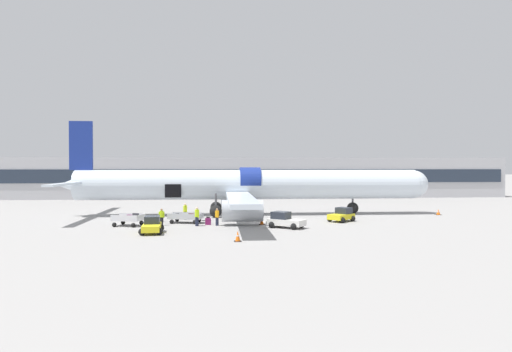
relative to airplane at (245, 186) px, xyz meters
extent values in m
plane|color=gray|center=(2.45, -7.37, -3.18)|extent=(500.00, 500.00, 0.00)
cube|color=#B2B2B7|center=(2.45, 29.97, 0.24)|extent=(88.09, 10.30, 6.84)
cube|color=#232D3D|center=(2.45, 24.76, 0.58)|extent=(86.33, 0.16, 2.19)
cylinder|color=silver|center=(0.51, 0.00, 0.15)|extent=(37.37, 3.24, 3.24)
sphere|color=silver|center=(19.20, 0.00, 0.15)|extent=(3.08, 3.08, 3.08)
cone|color=silver|center=(-18.17, 0.00, 0.15)|extent=(3.72, 2.98, 2.98)
cylinder|color=navy|center=(0.51, -0.03, 0.44)|extent=(2.24, 3.24, 3.24)
cube|color=navy|center=(-17.56, 0.00, 4.38)|extent=(2.43, 0.28, 5.22)
cube|color=silver|center=(-17.58, -4.85, 0.47)|extent=(0.98, 9.71, 0.20)
cube|color=silver|center=(-17.58, 4.86, 0.47)|extent=(0.98, 9.71, 0.20)
cube|color=silver|center=(-0.98, -9.16, -0.74)|extent=(2.33, 17.35, 0.40)
cube|color=silver|center=(-0.98, 9.16, -0.74)|extent=(2.33, 17.35, 0.40)
cylinder|color=#B2B7BF|center=(-0.78, -8.90, -1.87)|extent=(3.71, 1.95, 1.95)
cylinder|color=#B2B7BF|center=(-0.78, 8.91, -1.87)|extent=(3.71, 1.95, 1.95)
cube|color=black|center=(-7.71, -1.60, -0.42)|extent=(1.70, 0.12, 1.40)
cylinder|color=#56565B|center=(12.10, 0.00, -1.60)|extent=(0.22, 0.22, 1.87)
sphere|color=black|center=(12.10, 0.00, -2.54)|extent=(1.30, 1.30, 1.30)
cylinder|color=#56565B|center=(-3.22, -2.32, -1.60)|extent=(0.22, 0.22, 1.87)
sphere|color=black|center=(-3.22, -2.32, -2.54)|extent=(1.30, 1.30, 1.30)
cylinder|color=#56565B|center=(-3.22, 2.32, -1.60)|extent=(0.22, 0.22, 1.87)
sphere|color=black|center=(-3.22, 2.32, -2.54)|extent=(1.30, 1.30, 1.30)
cube|color=yellow|center=(8.89, -6.93, -2.70)|extent=(2.94, 2.84, 0.50)
cube|color=#232833|center=(9.23, -6.63, -2.14)|extent=(1.72, 1.73, 0.60)
cube|color=black|center=(9.90, -6.05, -2.80)|extent=(0.99, 1.11, 0.25)
sphere|color=black|center=(10.02, -6.90, -2.90)|extent=(0.56, 0.56, 0.56)
sphere|color=black|center=(9.07, -5.81, -2.90)|extent=(0.56, 0.56, 0.56)
sphere|color=black|center=(8.70, -8.05, -2.90)|extent=(0.56, 0.56, 0.56)
sphere|color=black|center=(7.75, -6.96, -2.90)|extent=(0.56, 0.56, 0.56)
cube|color=silver|center=(2.93, -11.03, -2.68)|extent=(3.40, 3.05, 0.53)
cube|color=#232833|center=(2.49, -10.71, -2.11)|extent=(1.88, 1.85, 0.63)
cube|color=black|center=(1.63, -10.07, -2.79)|extent=(0.89, 1.14, 0.26)
sphere|color=black|center=(2.49, -9.83, -2.90)|extent=(0.56, 0.56, 0.56)
sphere|color=black|center=(1.66, -10.96, -2.90)|extent=(0.56, 0.56, 0.56)
sphere|color=black|center=(4.21, -11.10, -2.90)|extent=(0.56, 0.56, 0.56)
sphere|color=black|center=(3.38, -12.23, -2.90)|extent=(0.56, 0.56, 0.56)
cube|color=yellow|center=(-8.25, -13.30, -2.70)|extent=(1.59, 3.17, 0.48)
cube|color=#232833|center=(-8.29, -12.76, -2.17)|extent=(1.27, 1.46, 0.59)
cube|color=black|center=(-8.36, -11.71, -2.80)|extent=(1.25, 0.21, 0.24)
sphere|color=black|center=(-7.67, -12.20, -2.90)|extent=(0.56, 0.56, 0.56)
sphere|color=black|center=(-8.98, -12.30, -2.90)|extent=(0.56, 0.56, 0.56)
sphere|color=black|center=(-7.52, -14.29, -2.90)|extent=(0.56, 0.56, 0.56)
sphere|color=black|center=(-8.83, -14.39, -2.90)|extent=(0.56, 0.56, 0.56)
cube|color=#B7BABF|center=(-6.03, -6.76, -2.74)|extent=(3.41, 2.26, 0.05)
cube|color=#B7BABF|center=(-4.53, -7.09, -2.49)|extent=(0.41, 1.59, 0.46)
cube|color=#B7BABF|center=(-6.20, -7.51, -2.49)|extent=(3.01, 0.73, 0.46)
cube|color=#B7BABF|center=(-5.86, -6.00, -2.49)|extent=(3.01, 0.73, 0.46)
cube|color=#333338|center=(-4.06, -7.20, -2.93)|extent=(0.90, 0.27, 0.06)
sphere|color=black|center=(-5.13, -7.78, -2.98)|extent=(0.40, 0.40, 0.40)
sphere|color=black|center=(-4.78, -6.21, -2.98)|extent=(0.40, 0.40, 0.40)
sphere|color=black|center=(-7.28, -7.31, -2.98)|extent=(0.40, 0.40, 0.40)
sphere|color=black|center=(-6.93, -5.73, -2.98)|extent=(0.40, 0.40, 0.40)
cube|color=black|center=(-6.87, -6.23, -2.53)|extent=(0.33, 0.19, 0.38)
cube|color=#4C1E1E|center=(-5.53, -6.69, -2.51)|extent=(0.52, 0.35, 0.42)
cube|color=#4C1E1E|center=(-4.99, -7.33, -2.51)|extent=(0.45, 0.22, 0.42)
cube|color=silver|center=(-11.02, -8.54, -2.65)|extent=(2.88, 2.29, 0.05)
cube|color=silver|center=(-9.81, -8.84, -2.38)|extent=(0.48, 1.69, 0.49)
cube|color=silver|center=(-11.22, -9.35, -2.38)|extent=(2.43, 0.66, 0.49)
cube|color=silver|center=(-10.81, -7.73, -2.38)|extent=(2.43, 0.66, 0.49)
cube|color=#333338|center=(-9.35, -8.96, -2.87)|extent=(0.89, 0.30, 0.06)
sphere|color=black|center=(-10.36, -9.59, -2.98)|extent=(0.40, 0.40, 0.40)
sphere|color=black|center=(-9.94, -7.92, -2.98)|extent=(0.40, 0.40, 0.40)
sphere|color=black|center=(-12.09, -9.16, -2.98)|extent=(0.40, 0.40, 0.40)
sphere|color=black|center=(-11.67, -7.49, -2.98)|extent=(0.40, 0.40, 0.40)
cube|color=#14472D|center=(-11.27, -8.44, -2.46)|extent=(0.42, 0.21, 0.33)
cube|color=#721951|center=(-10.93, -8.41, -2.41)|extent=(0.43, 0.29, 0.43)
cube|color=olive|center=(-11.94, -8.40, -2.44)|extent=(0.56, 0.37, 0.36)
cube|color=#2D2D33|center=(-10.32, -8.71, -2.33)|extent=(0.58, 0.47, 0.59)
cylinder|color=#1E2338|center=(-3.07, -8.92, -2.81)|extent=(0.33, 0.33, 0.75)
cylinder|color=orange|center=(-3.07, -8.92, -2.13)|extent=(0.43, 0.43, 0.59)
sphere|color=#9E7556|center=(-3.07, -8.92, -1.73)|extent=(0.21, 0.21, 0.21)
cylinder|color=orange|center=(-3.02, -9.12, -2.20)|extent=(0.14, 0.14, 0.55)
cylinder|color=orange|center=(-3.12, -8.71, -2.20)|extent=(0.14, 0.14, 0.55)
cylinder|color=#1E2338|center=(-4.86, -9.12, -2.77)|extent=(0.42, 0.42, 0.82)
cylinder|color=#B7E019|center=(-4.86, -9.12, -2.03)|extent=(0.54, 0.54, 0.65)
sphere|color=beige|center=(-4.86, -9.12, -1.60)|extent=(0.23, 0.23, 0.23)
cylinder|color=#B7E019|center=(-4.99, -8.93, -2.11)|extent=(0.17, 0.17, 0.60)
cylinder|color=#B7E019|center=(-4.73, -9.31, -2.11)|extent=(0.17, 0.17, 0.60)
cylinder|color=#2D2D33|center=(-6.27, -4.06, -2.79)|extent=(0.41, 0.41, 0.80)
cylinder|color=#CCE523|center=(-6.27, -4.06, -2.07)|extent=(0.53, 0.53, 0.63)
sphere|color=beige|center=(-6.27, -4.06, -1.65)|extent=(0.22, 0.22, 0.22)
cylinder|color=#CCE523|center=(-6.12, -4.23, -2.14)|extent=(0.17, 0.17, 0.58)
cylinder|color=#CCE523|center=(-6.42, -3.90, -2.14)|extent=(0.17, 0.17, 0.58)
cylinder|color=black|center=(-8.06, -8.46, -2.81)|extent=(0.35, 0.35, 0.74)
cylinder|color=#B7E019|center=(-8.06, -8.46, -2.15)|extent=(0.45, 0.45, 0.59)
sphere|color=#9E7556|center=(-8.06, -8.46, -1.75)|extent=(0.21, 0.21, 0.21)
cylinder|color=#B7E019|center=(-8.26, -8.54, -2.21)|extent=(0.14, 0.14, 0.54)
cylinder|color=#B7E019|center=(-7.87, -8.39, -2.21)|extent=(0.14, 0.14, 0.54)
cube|color=#721951|center=(-3.88, -8.38, -2.87)|extent=(0.53, 0.24, 0.63)
cube|color=black|center=(-3.88, -8.38, -2.50)|extent=(0.32, 0.08, 0.12)
cube|color=#2D2D33|center=(-8.48, -5.79, -2.87)|extent=(0.53, 0.26, 0.63)
cube|color=black|center=(-8.48, -5.79, -2.49)|extent=(0.33, 0.09, 0.12)
cube|color=black|center=(21.21, -1.79, -3.17)|extent=(0.62, 0.62, 0.03)
cone|color=orange|center=(21.21, -1.79, -2.88)|extent=(0.46, 0.46, 0.61)
cylinder|color=white|center=(21.21, -1.79, -2.85)|extent=(0.27, 0.27, 0.07)
cube|color=black|center=(-1.58, -17.81, -3.17)|extent=(0.52, 0.52, 0.03)
cone|color=orange|center=(-1.58, -17.81, -2.80)|extent=(0.39, 0.39, 0.76)
cylinder|color=white|center=(-1.58, -17.81, -2.76)|extent=(0.22, 0.22, 0.09)
cube|color=black|center=(1.01, -8.64, -3.17)|extent=(0.51, 0.51, 0.03)
cone|color=orange|center=(1.01, -8.64, -2.84)|extent=(0.38, 0.38, 0.69)
cylinder|color=white|center=(1.01, -8.64, -2.80)|extent=(0.22, 0.22, 0.08)
camera|label=1|loc=(-2.93, -50.04, 2.13)|focal=32.00mm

